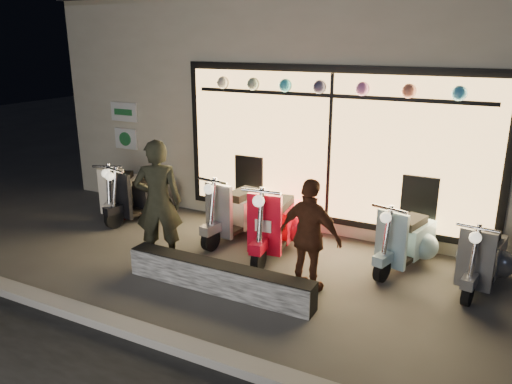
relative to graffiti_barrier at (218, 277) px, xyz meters
The scene contains 12 objects.
ground 0.71m from the graffiti_barrier, 106.48° to the left, with size 40.00×40.00×0.00m, color #383533.
kerb 1.37m from the graffiti_barrier, 98.11° to the right, with size 40.00×0.25×0.12m, color slate.
shop_building 5.95m from the graffiti_barrier, 91.91° to the left, with size 10.20×6.23×4.20m.
graffiti_barrier is the anchor object (origin of this frame).
scooter_silver 2.05m from the graffiti_barrier, 110.66° to the left, with size 0.62×1.57×1.12m.
scooter_red 1.67m from the graffiti_barrier, 86.25° to the left, with size 0.63×1.64×1.17m.
scooter_black 3.30m from the graffiti_barrier, 145.21° to the left, with size 0.71×1.47×1.04m.
scooter_cream 3.88m from the graffiti_barrier, 150.35° to the left, with size 0.87×1.45×1.06m.
scooter_blue 2.91m from the graffiti_barrier, 44.08° to the left, with size 0.71×1.45×1.03m.
scooter_grey 3.65m from the graffiti_barrier, 30.80° to the left, with size 0.58×1.42×1.01m.
man 1.54m from the graffiti_barrier, 161.99° to the left, with size 0.69×0.45×1.90m, color black.
woman 1.35m from the graffiti_barrier, 28.17° to the left, with size 0.92×0.38×1.57m, color #542B1A.
Camera 1 is at (3.42, -5.81, 3.28)m, focal length 35.00 mm.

